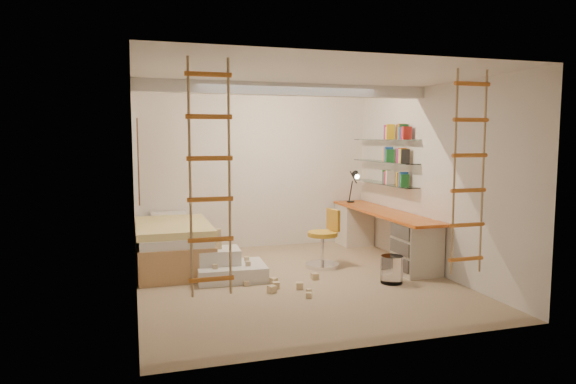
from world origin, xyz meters
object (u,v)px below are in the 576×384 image
object	(u,v)px
swivel_chair	(324,246)
play_platform	(228,267)
desk	(382,232)
bed	(173,245)

from	to	relation	value
swivel_chair	play_platform	world-z (taller)	swivel_chair
swivel_chair	desk	bearing A→B (deg)	14.50
swivel_chair	play_platform	bearing A→B (deg)	-171.40
desk	swivel_chair	bearing A→B (deg)	-165.50
desk	bed	size ratio (longest dim) A/B	1.40
bed	swivel_chair	distance (m)	2.21
bed	swivel_chair	bearing A→B (deg)	-16.95
desk	play_platform	xyz separation A→B (m)	(-2.54, -0.50, -0.25)
desk	bed	xyz separation A→B (m)	(-3.20, 0.36, -0.07)
bed	play_platform	world-z (taller)	bed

